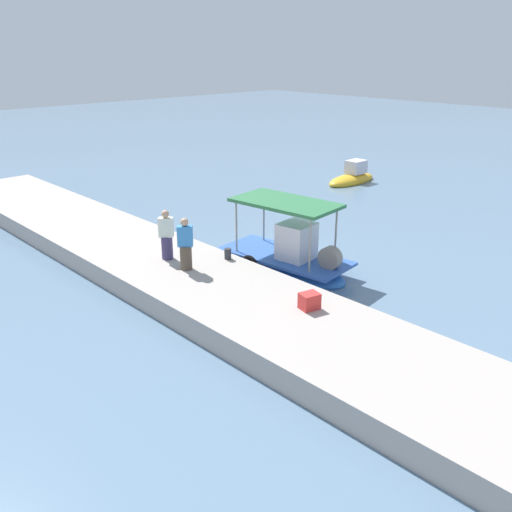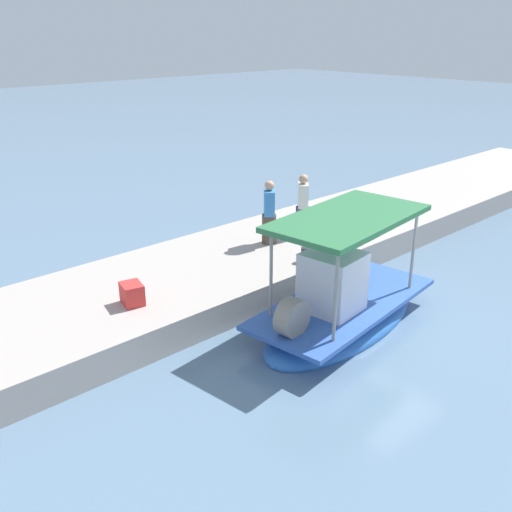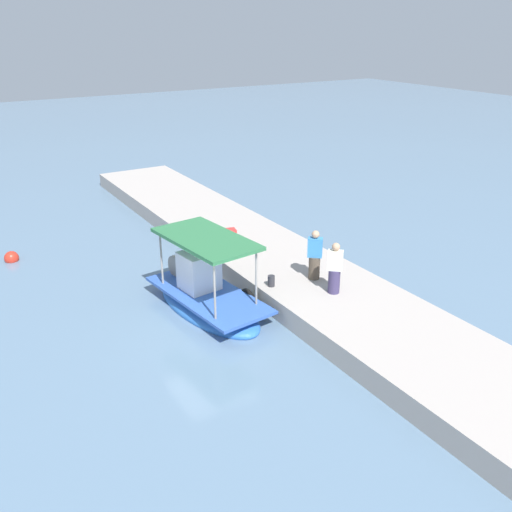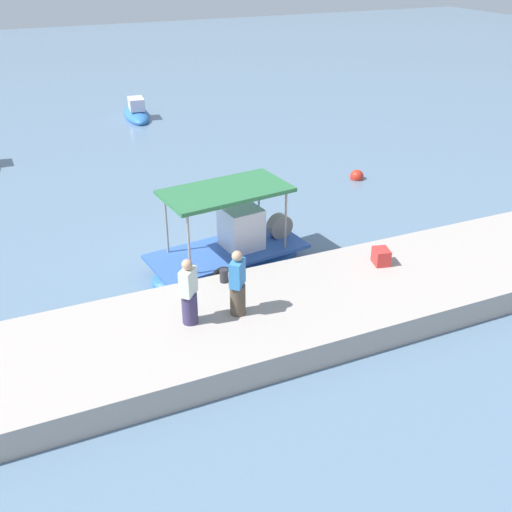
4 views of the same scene
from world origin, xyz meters
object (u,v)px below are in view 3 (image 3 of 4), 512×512
cargo_crate (229,235)px  marker_buoy (12,258)px  mooring_bollard (271,281)px  fisherman_near_bollard (315,257)px  fisherman_by_crate (335,270)px  main_fishing_boat (207,296)px

cargo_crate → marker_buoy: size_ratio=0.92×
cargo_crate → marker_buoy: bearing=61.8°
mooring_bollard → cargo_crate: (4.54, -0.88, 0.05)m
fisherman_near_bollard → cargo_crate: size_ratio=3.35×
fisherman_near_bollard → cargo_crate: bearing=8.7°
mooring_bollard → marker_buoy: bearing=38.4°
fisherman_near_bollard → mooring_bollard: fisherman_near_bollard is taller
mooring_bollard → marker_buoy: 11.17m
fisherman_by_crate → marker_buoy: 13.31m
fisherman_near_bollard → marker_buoy: bearing=43.6°
fisherman_by_crate → cargo_crate: (6.02, 0.63, -0.56)m
fisherman_near_bollard → main_fishing_boat: bearing=71.5°
fisherman_near_bollard → marker_buoy: 12.46m
fisherman_near_bollard → marker_buoy: fisherman_near_bollard is taller
mooring_bollard → cargo_crate: bearing=-10.9°
main_fishing_boat → mooring_bollard: main_fishing_boat is taller
fisherman_by_crate → cargo_crate: fisherman_by_crate is taller
fisherman_by_crate → mooring_bollard: bearing=45.6°
fisherman_near_bollard → fisherman_by_crate: 1.23m
fisherman_by_crate → marker_buoy: bearing=39.6°
mooring_bollard → fisherman_near_bollard: bearing=-98.7°
cargo_crate → marker_buoy: 8.89m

